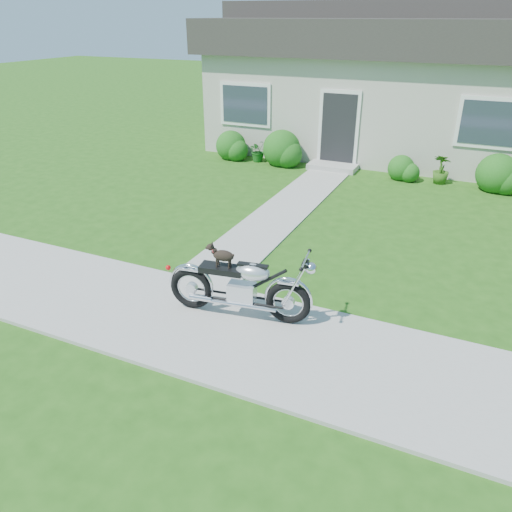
{
  "coord_description": "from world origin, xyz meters",
  "views": [
    {
      "loc": [
        2.43,
        -5.28,
        4.11
      ],
      "look_at": [
        -0.46,
        1.0,
        0.75
      ],
      "focal_mm": 35.0,
      "sensor_mm": 36.0,
      "label": 1
    }
  ],
  "objects_px": {
    "house": "(413,82)",
    "motorcycle_with_dog": "(242,286)",
    "potted_plant_left": "(258,151)",
    "potted_plant_right": "(441,169)"
  },
  "relations": [
    {
      "from": "potted_plant_left",
      "to": "house",
      "type": "bearing_deg",
      "value": 41.8
    },
    {
      "from": "house",
      "to": "potted_plant_right",
      "type": "relative_size",
      "value": 16.19
    },
    {
      "from": "house",
      "to": "motorcycle_with_dog",
      "type": "bearing_deg",
      "value": -92.02
    },
    {
      "from": "potted_plant_left",
      "to": "potted_plant_right",
      "type": "height_order",
      "value": "potted_plant_right"
    },
    {
      "from": "potted_plant_left",
      "to": "motorcycle_with_dog",
      "type": "relative_size",
      "value": 0.3
    },
    {
      "from": "house",
      "to": "motorcycle_with_dog",
      "type": "distance_m",
      "value": 11.72
    },
    {
      "from": "house",
      "to": "potted_plant_right",
      "type": "bearing_deg",
      "value": -66.43
    },
    {
      "from": "house",
      "to": "potted_plant_right",
      "type": "xyz_separation_m",
      "value": [
        1.5,
        -3.44,
        -1.77
      ]
    },
    {
      "from": "potted_plant_left",
      "to": "potted_plant_right",
      "type": "distance_m",
      "value": 5.36
    },
    {
      "from": "motorcycle_with_dog",
      "to": "potted_plant_left",
      "type": "bearing_deg",
      "value": 104.29
    }
  ]
}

